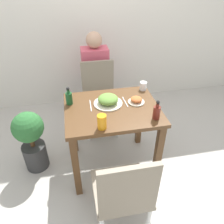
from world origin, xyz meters
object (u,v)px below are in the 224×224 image
Objects in this scene: juice_glass at (102,122)px; sauce_bottle at (69,98)px; chair_far at (99,94)px; potted_plant_left at (31,138)px; person_figure at (96,77)px; chair_near at (124,192)px; side_plate at (136,100)px; food_plate at (108,100)px; drink_cup at (143,86)px; condiment_bottle at (157,112)px.

juice_glass is 0.48m from sauce_bottle.
chair_far is 0.97m from potted_plant_left.
potted_plant_left is at bearing -131.43° from person_figure.
chair_near reaches higher than side_plate.
food_plate is 0.88m from potted_plant_left.
juice_glass is (-0.38, -0.32, 0.04)m from side_plate.
drink_cup is 0.48× the size of condiment_bottle.
sauce_bottle is (-0.36, -0.56, 0.32)m from chair_far.
drink_cup is at bearing 84.86° from condiment_bottle.
side_plate is 0.49m from juice_glass.
juice_glass is (-0.11, -0.98, 0.32)m from chair_far.
chair_near reaches higher than potted_plant_left.
food_plate is 0.36m from sauce_bottle.
food_plate is at bearing -5.01° from potted_plant_left.
juice_glass is at bearing -94.96° from person_figure.
chair_far reaches higher than side_plate.
chair_far is at bearing -91.25° from chair_near.
chair_near is 0.97m from sauce_bottle.
juice_glass reaches higher than food_plate.
chair_far is at bearing -90.19° from person_figure.
chair_far is 0.76× the size of person_figure.
drink_cup is (0.14, 0.23, 0.02)m from side_plate.
food_plate is at bearing 173.98° from side_plate.
drink_cup is (0.44, 0.98, 0.30)m from chair_near.
side_plate is at bearing 39.96° from juice_glass.
person_figure is (-0.26, 0.98, -0.20)m from side_plate.
condiment_bottle is 0.26× the size of potted_plant_left.
person_figure is at bearing 48.57° from potted_plant_left.
person_figure reaches higher than chair_far.
sauce_bottle is at bearing -69.14° from chair_near.
drink_cup is at bearing -46.73° from chair_far.
food_plate is 0.27m from side_plate.
person_figure is at bearing 118.29° from drink_cup.
chair_near is 1.42m from chair_far.
chair_near is at bearing -69.14° from sauce_bottle.
chair_far is at bearing 111.82° from side_plate.
condiment_bottle is at bearing -129.28° from chair_near.
chair_near is 0.70m from condiment_bottle.
potted_plant_left is at bearing -144.10° from chair_far.
condiment_bottle is (0.72, -0.37, 0.00)m from sauce_bottle.
chair_far is at bearing 35.90° from potted_plant_left.
sauce_bottle and condiment_bottle have the same top height.
sauce_bottle is 0.26× the size of potted_plant_left.
chair_far reaches higher than juice_glass.
condiment_bottle reaches higher than chair_far.
condiment_bottle reaches higher than chair_near.
person_figure reaches higher than side_plate.
juice_glass is 0.70× the size of condiment_bottle.
sauce_bottle is (-0.76, -0.13, 0.03)m from drink_cup.
juice_glass is 0.47m from condiment_bottle.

